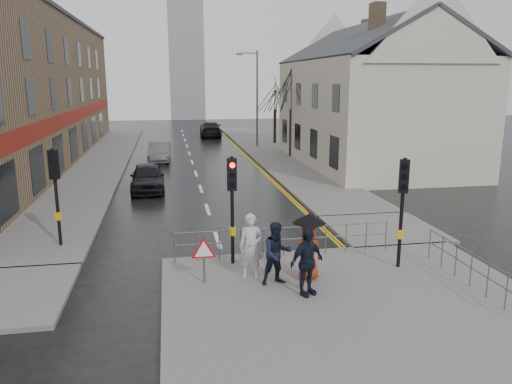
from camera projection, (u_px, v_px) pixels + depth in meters
name	position (u px, v px, depth m)	size (l,w,h in m)	color
ground	(227.00, 270.00, 15.54)	(120.00, 120.00, 0.00)	black
near_pavement	(361.00, 310.00, 12.67)	(10.00, 9.00, 0.14)	#605E5B
left_pavement	(101.00, 159.00, 36.49)	(4.00, 44.00, 0.14)	#605E5B
right_pavement	(270.00, 151.00, 40.64)	(4.00, 40.00, 0.14)	#605E5B
pavement_bridge_right	(383.00, 229.00, 19.51)	(4.00, 4.20, 0.14)	#605E5B
building_left_terrace	(10.00, 91.00, 33.50)	(8.00, 42.00, 10.00)	#7F6549
building_right_cream	(370.00, 95.00, 33.82)	(9.00, 16.40, 10.10)	beige
church_tower	(186.00, 57.00, 73.33)	(5.00, 5.00, 18.00)	gray
traffic_signal_near_left	(232.00, 191.00, 15.22)	(0.28, 0.27, 3.40)	black
traffic_signal_near_right	(403.00, 194.00, 14.92)	(0.34, 0.33, 3.40)	black
traffic_signal_far_left	(55.00, 180.00, 16.94)	(0.34, 0.33, 3.40)	black
guard_railing_front	(284.00, 234.00, 16.26)	(7.14, 0.04, 1.00)	#595B5E
guard_railing_side	(472.00, 262.00, 13.82)	(0.04, 4.54, 1.00)	#595B5E
warning_sign	(204.00, 253.00, 14.01)	(0.80, 0.07, 1.35)	#595B5E
street_lamp	(255.00, 92.00, 42.38)	(1.83, 0.25, 8.00)	#595B5E
tree_near	(292.00, 88.00, 36.81)	(2.40, 2.40, 6.58)	black
tree_far	(275.00, 95.00, 44.73)	(2.40, 2.40, 5.64)	black
pedestrian_a	(251.00, 246.00, 14.39)	(0.70, 0.46, 1.91)	beige
pedestrian_b	(277.00, 253.00, 13.95)	(0.88, 0.68, 1.80)	black
pedestrian_with_umbrella	(309.00, 243.00, 14.26)	(0.96, 0.96, 1.96)	maroon
pedestrian_d	(307.00, 262.00, 13.23)	(1.08, 0.45, 1.85)	black
car_parked	(148.00, 177.00, 26.42)	(1.73, 4.30, 1.47)	black
car_mid	(159.00, 152.00, 35.91)	(1.47, 4.23, 1.39)	#515357
car_far	(211.00, 129.00, 51.46)	(2.16, 5.32, 1.54)	black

